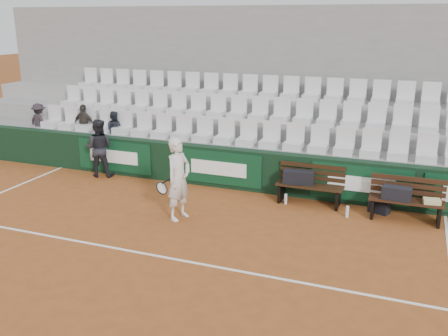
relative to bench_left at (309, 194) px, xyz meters
The scene contains 23 objects.
ground 4.15m from the bench_left, 120.74° to the right, with size 80.00×80.00×0.00m, color brown.
court_baseline 4.15m from the bench_left, 120.74° to the right, with size 18.00×0.06×0.01m, color white.
back_barrier 2.11m from the bench_left, 168.17° to the left, with size 18.00×0.34×1.00m.
grandstand_tier_front 2.39m from the bench_left, 153.35° to the left, with size 18.00×0.95×1.00m, color gray.
grandstand_tier_mid 2.96m from the bench_left, 136.46° to the left, with size 18.00×0.95×1.45m, color gray.
grandstand_tier_back 3.71m from the bench_left, 125.56° to the left, with size 18.00×0.95×1.90m, color #989895.
grandstand_rear_wall 4.61m from the bench_left, 120.56° to the left, with size 18.00×0.30×4.40m, color gray.
seat_row_front 2.54m from the bench_left, 157.26° to the left, with size 11.90×0.44×0.63m, color silver.
seat_row_mid 3.20m from the bench_left, 139.05° to the left, with size 11.90×0.44×0.63m, color silver.
seat_row_back 4.03m from the bench_left, 127.23° to the left, with size 11.90×0.44×0.63m, color silver.
bench_left is the anchor object (origin of this frame).
bench_right 2.08m from the bench_left, ahead, with size 1.50×0.56×0.45m, color #351C10.
sports_bag_left 0.46m from the bench_left, behind, with size 0.69×0.30×0.30m, color black.
sports_bag_right 1.92m from the bench_left, ahead, with size 0.58×0.27×0.27m, color black.
towel 2.58m from the bench_left, ahead, with size 0.33×0.24×0.09m, color #CBC483.
sports_bag_ground 1.54m from the bench_left, ahead, with size 0.42×0.26×0.26m, color black.
water_bottle_near 0.55m from the bench_left, 156.66° to the right, with size 0.07×0.07×0.24m, color silver.
water_bottle_far 1.06m from the bench_left, 29.07° to the right, with size 0.07×0.07×0.25m, color silver.
tennis_player 3.07m from the bench_left, 142.39° to the right, with size 0.78×0.72×1.75m.
ball_kid 5.66m from the bench_left, behind, with size 0.75×0.58×1.54m, color black.
spectator_a 8.45m from the bench_left, behind, with size 0.72×0.41×1.11m, color black.
spectator_b 6.90m from the bench_left, behind, with size 0.69×0.29×1.18m, color #302B26.
spectator_c 5.94m from the bench_left, behind, with size 0.51×0.40×1.05m, color #1D222C.
Camera 1 is at (4.13, -7.07, 4.07)m, focal length 40.00 mm.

